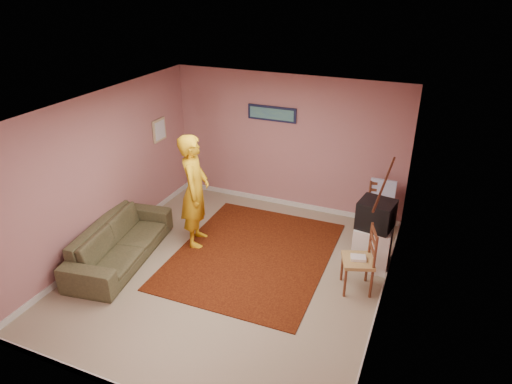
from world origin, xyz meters
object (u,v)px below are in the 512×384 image
at_px(tv_cabinet, 372,246).
at_px(person, 195,191).
at_px(chair_a, 380,206).
at_px(chair_b, 359,253).
at_px(sofa, 120,242).
at_px(crt_tv, 376,214).

height_order(tv_cabinet, person, person).
height_order(chair_a, chair_b, chair_b).
xyz_separation_m(chair_a, chair_b, (-0.03, -1.67, 0.03)).
bearing_deg(tv_cabinet, chair_b, -98.04).
relative_size(chair_b, person, 0.29).
bearing_deg(sofa, crt_tv, -78.71).
bearing_deg(chair_a, sofa, -157.51).
xyz_separation_m(crt_tv, sofa, (-3.74, -1.37, -0.60)).
xyz_separation_m(crt_tv, person, (-2.87, -0.44, 0.05)).
bearing_deg(tv_cabinet, chair_a, 93.78).
height_order(tv_cabinet, crt_tv, crt_tv).
bearing_deg(crt_tv, person, -162.36).
bearing_deg(sofa, tv_cabinet, -78.75).
distance_m(crt_tv, chair_b, 0.75).
relative_size(tv_cabinet, chair_a, 1.35).
bearing_deg(chair_a, tv_cabinet, -96.41).
xyz_separation_m(tv_cabinet, crt_tv, (-0.01, 0.00, 0.57)).
bearing_deg(person, chair_a, -81.52).
relative_size(crt_tv, chair_b, 1.01).
relative_size(crt_tv, person, 0.30).
bearing_deg(chair_a, person, -163.17).
height_order(crt_tv, sofa, crt_tv).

